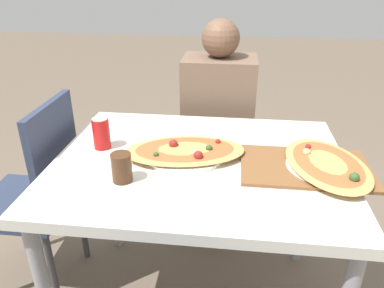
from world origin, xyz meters
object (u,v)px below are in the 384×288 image
(dining_table, at_px, (199,179))
(soda_can, at_px, (101,133))
(chair_far_seated, at_px, (218,135))
(person_seated, at_px, (218,114))
(pizza_second, at_px, (327,165))
(chair_side_left, at_px, (38,190))
(drink_glass, at_px, (122,167))
(pizza_main, at_px, (185,151))

(dining_table, distance_m, soda_can, 0.42)
(chair_far_seated, height_order, soda_can, chair_far_seated)
(person_seated, relative_size, pizza_second, 2.58)
(dining_table, distance_m, chair_side_left, 0.75)
(chair_side_left, distance_m, soda_can, 0.46)
(person_seated, bearing_deg, pizza_second, 122.12)
(chair_side_left, distance_m, drink_glass, 0.63)
(drink_glass, bearing_deg, chair_far_seated, 73.56)
(pizza_main, distance_m, soda_can, 0.34)
(person_seated, xyz_separation_m, drink_glass, (-0.28, -0.83, 0.12))
(chair_far_seated, distance_m, soda_can, 0.89)
(pizza_main, xyz_separation_m, soda_can, (-0.34, 0.03, 0.04))
(chair_far_seated, relative_size, chair_side_left, 1.00)
(chair_far_seated, height_order, pizza_main, chair_far_seated)
(person_seated, bearing_deg, drink_glass, 71.36)
(person_seated, height_order, pizza_main, person_seated)
(soda_can, bearing_deg, chair_side_left, 175.15)
(chair_side_left, relative_size, drink_glass, 9.35)
(dining_table, relative_size, chair_far_seated, 1.16)
(chair_far_seated, relative_size, pizza_main, 1.89)
(pizza_main, bearing_deg, drink_glass, -133.07)
(dining_table, bearing_deg, drink_glass, -143.66)
(chair_far_seated, distance_m, drink_glass, 1.03)
(drink_glass, bearing_deg, chair_side_left, 151.66)
(chair_far_seated, bearing_deg, person_seated, 90.00)
(person_seated, distance_m, drink_glass, 0.88)
(drink_glass, bearing_deg, person_seated, 71.36)
(chair_side_left, distance_m, pizza_main, 0.73)
(soda_can, height_order, pizza_second, soda_can)
(person_seated, bearing_deg, chair_side_left, 36.43)
(chair_side_left, relative_size, pizza_main, 1.89)
(person_seated, bearing_deg, soda_can, 54.11)
(chair_far_seated, distance_m, pizza_second, 0.93)
(pizza_main, height_order, soda_can, soda_can)
(pizza_second, bearing_deg, drink_glass, -167.49)
(drink_glass, distance_m, pizza_second, 0.72)
(pizza_second, bearing_deg, person_seated, 122.12)
(chair_far_seated, xyz_separation_m, pizza_main, (-0.09, -0.75, 0.27))
(dining_table, height_order, chair_far_seated, chair_far_seated)
(soda_can, relative_size, drink_glass, 1.25)
(chair_side_left, xyz_separation_m, pizza_main, (0.67, -0.06, 0.27))
(chair_far_seated, height_order, chair_side_left, same)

